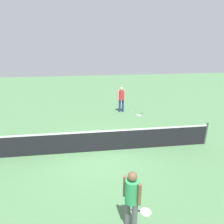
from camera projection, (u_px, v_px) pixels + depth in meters
The scene contains 10 objects.
ground_plane at pixel (98, 151), 8.72m from camera, with size 40.00×40.00×0.00m, color #4C7A4C.
court_net at pixel (97, 141), 8.55m from camera, with size 10.09×0.09×1.07m.
player_near_side at pixel (121, 97), 13.19m from camera, with size 0.53×0.36×1.70m.
player_far_side at pixel (132, 196), 4.83m from camera, with size 0.48×0.48×1.70m.
tennis_racket_near_player at pixel (139, 115), 12.87m from camera, with size 0.51×0.55×0.03m.
tennis_racket_far_player at pixel (145, 212), 5.62m from camera, with size 0.61×0.40×0.03m.
tennis_ball_near_player at pixel (125, 139), 9.76m from camera, with size 0.07×0.07×0.07m, color #C6E033.
tennis_ball_by_net at pixel (53, 135), 10.17m from camera, with size 0.07×0.07×0.07m, color #C6E033.
tennis_ball_midcourt at pixel (132, 111), 13.54m from camera, with size 0.07×0.07×0.07m, color #C6E033.
tennis_ball_baseline at pixel (75, 133), 10.30m from camera, with size 0.07×0.07×0.07m, color #C6E033.
Camera 1 is at (0.38, 7.64, 4.57)m, focal length 31.93 mm.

